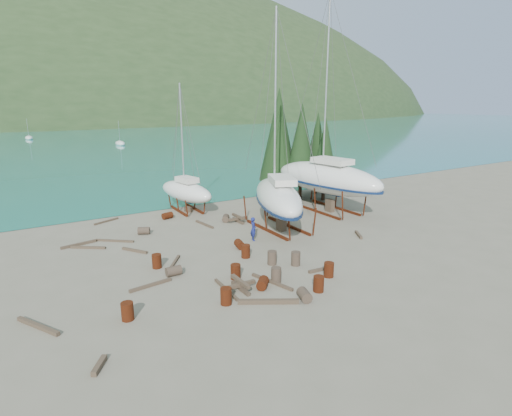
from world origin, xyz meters
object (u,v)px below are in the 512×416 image
large_sailboat_far (327,178)px  worker (253,229)px  large_sailboat_near (278,197)px  small_sailboat_shore (186,191)px

large_sailboat_far → worker: large_sailboat_far is taller
large_sailboat_near → large_sailboat_far: 7.66m
large_sailboat_far → worker: (-10.40, -3.78, -2.25)m
worker → large_sailboat_near: bearing=-51.1°
large_sailboat_far → small_sailboat_shore: 13.28m
large_sailboat_far → small_sailboat_shore: (-11.36, 6.76, -1.23)m
large_sailboat_near → small_sailboat_shore: size_ratio=1.43×
large_sailboat_near → small_sailboat_shore: large_sailboat_near is taller
large_sailboat_near → worker: (-3.15, -1.36, -1.79)m
small_sailboat_shore → large_sailboat_far: bearing=-43.1°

